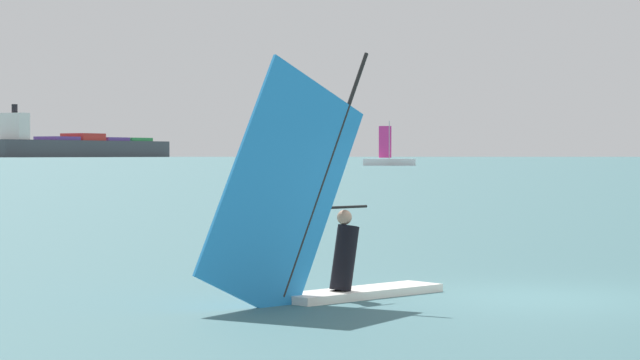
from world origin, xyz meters
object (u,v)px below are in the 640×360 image
object	(u,v)px
windsurfer	(323,238)
channel_buoy	(300,174)
cargo_ship	(79,146)
small_sailboat	(389,161)

from	to	relation	value
windsurfer	channel_buoy	distance (m)	61.27
windsurfer	cargo_ship	distance (m)	884.95
cargo_ship	channel_buoy	bearing A→B (deg)	-135.36
channel_buoy	small_sailboat	size ratio (longest dim) A/B	0.20
small_sailboat	cargo_ship	bearing A→B (deg)	119.29
cargo_ship	small_sailboat	bearing A→B (deg)	-131.54
cargo_ship	channel_buoy	distance (m)	824.72
channel_buoy	small_sailboat	bearing A→B (deg)	67.70
windsurfer	small_sailboat	size ratio (longest dim) A/B	0.44
channel_buoy	windsurfer	bearing A→B (deg)	-105.62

